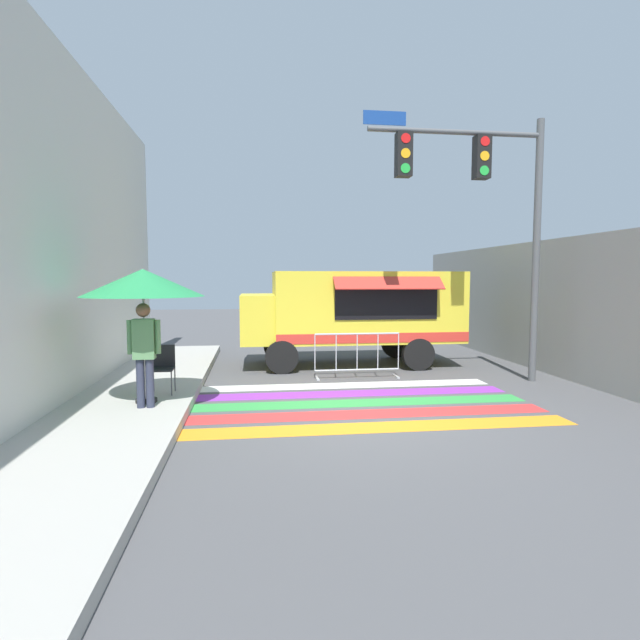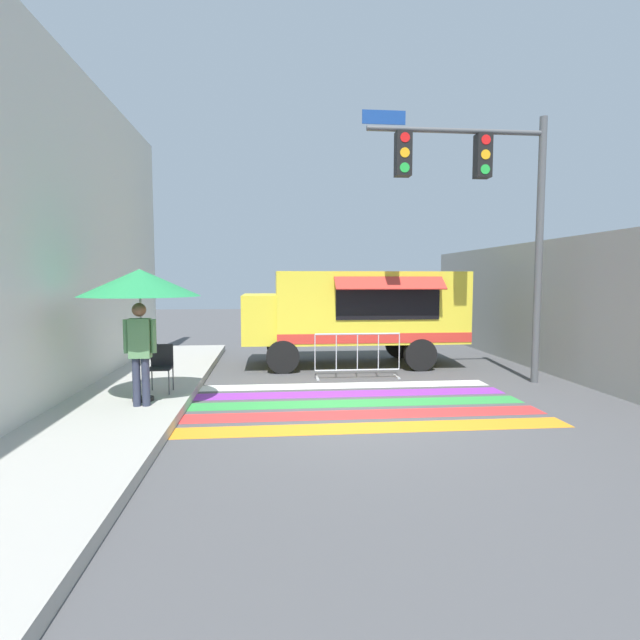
{
  "view_description": "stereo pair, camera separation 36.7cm",
  "coord_description": "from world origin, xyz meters",
  "px_view_note": "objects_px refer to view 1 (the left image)",
  "views": [
    {
      "loc": [
        -1.8,
        -7.97,
        2.28
      ],
      "look_at": [
        -0.35,
        3.11,
        1.35
      ],
      "focal_mm": 28.0,
      "sensor_mm": 36.0,
      "label": 1
    },
    {
      "loc": [
        -1.44,
        -8.01,
        2.28
      ],
      "look_at": [
        -0.35,
        3.11,
        1.35
      ],
      "focal_mm": 28.0,
      "sensor_mm": 36.0,
      "label": 2
    }
  ],
  "objects_px": {
    "traffic_signal_pole": "(482,192)",
    "folding_chair": "(163,364)",
    "patio_umbrella": "(143,283)",
    "barricade_front": "(357,356)",
    "food_truck": "(349,309)",
    "vendor_person": "(144,348)"
  },
  "relations": [
    {
      "from": "traffic_signal_pole",
      "to": "folding_chair",
      "type": "xyz_separation_m",
      "value": [
        -6.54,
        -0.85,
        -3.42
      ]
    },
    {
      "from": "patio_umbrella",
      "to": "barricade_front",
      "type": "xyz_separation_m",
      "value": [
        4.18,
        2.41,
        -1.69
      ]
    },
    {
      "from": "barricade_front",
      "to": "traffic_signal_pole",
      "type": "bearing_deg",
      "value": -18.72
    },
    {
      "from": "food_truck",
      "to": "patio_umbrella",
      "type": "xyz_separation_m",
      "value": [
        -4.32,
        -4.17,
        0.72
      ]
    },
    {
      "from": "food_truck",
      "to": "traffic_signal_pole",
      "type": "bearing_deg",
      "value": -47.63
    },
    {
      "from": "vendor_person",
      "to": "traffic_signal_pole",
      "type": "bearing_deg",
      "value": 6.66
    },
    {
      "from": "traffic_signal_pole",
      "to": "patio_umbrella",
      "type": "bearing_deg",
      "value": -166.92
    },
    {
      "from": "traffic_signal_pole",
      "to": "barricade_front",
      "type": "bearing_deg",
      "value": 161.28
    },
    {
      "from": "food_truck",
      "to": "barricade_front",
      "type": "xyz_separation_m",
      "value": [
        -0.14,
        -1.76,
        -0.97
      ]
    },
    {
      "from": "food_truck",
      "to": "vendor_person",
      "type": "distance_m",
      "value": 6.23
    },
    {
      "from": "traffic_signal_pole",
      "to": "barricade_front",
      "type": "relative_size",
      "value": 2.89
    },
    {
      "from": "traffic_signal_pole",
      "to": "folding_chair",
      "type": "distance_m",
      "value": 7.43
    },
    {
      "from": "traffic_signal_pole",
      "to": "patio_umbrella",
      "type": "height_order",
      "value": "traffic_signal_pole"
    },
    {
      "from": "traffic_signal_pole",
      "to": "patio_umbrella",
      "type": "relative_size",
      "value": 2.51
    },
    {
      "from": "patio_umbrella",
      "to": "barricade_front",
      "type": "distance_m",
      "value": 5.12
    },
    {
      "from": "folding_chair",
      "to": "barricade_front",
      "type": "height_order",
      "value": "folding_chair"
    },
    {
      "from": "traffic_signal_pole",
      "to": "barricade_front",
      "type": "xyz_separation_m",
      "value": [
        -2.52,
        0.85,
        -3.61
      ]
    },
    {
      "from": "folding_chair",
      "to": "barricade_front",
      "type": "xyz_separation_m",
      "value": [
        4.02,
        1.71,
        -0.19
      ]
    },
    {
      "from": "food_truck",
      "to": "traffic_signal_pole",
      "type": "relative_size",
      "value": 0.99
    },
    {
      "from": "patio_umbrella",
      "to": "traffic_signal_pole",
      "type": "bearing_deg",
      "value": 13.08
    },
    {
      "from": "vendor_person",
      "to": "barricade_front",
      "type": "distance_m",
      "value": 5.01
    },
    {
      "from": "patio_umbrella",
      "to": "folding_chair",
      "type": "height_order",
      "value": "patio_umbrella"
    }
  ]
}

